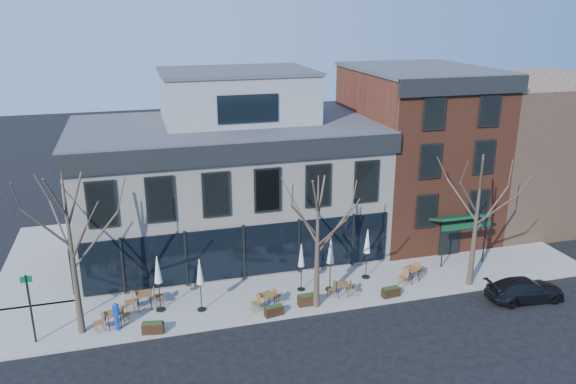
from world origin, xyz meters
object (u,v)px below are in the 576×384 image
object	(u,v)px
parked_sedan	(525,290)
call_box	(116,315)
cafe_set_0	(113,318)
umbrella_0	(158,273)

from	to	relation	value
parked_sedan	call_box	bearing A→B (deg)	87.28
call_box	cafe_set_0	distance (m)	0.48
call_box	umbrella_0	xyz separation A→B (m)	(2.10, 1.31, 1.34)
cafe_set_0	umbrella_0	bearing A→B (deg)	23.20
parked_sedan	umbrella_0	size ratio (longest dim) A/B	1.40
umbrella_0	call_box	bearing A→B (deg)	-148.10
cafe_set_0	umbrella_0	world-z (taller)	umbrella_0
call_box	parked_sedan	bearing A→B (deg)	-7.07
call_box	cafe_set_0	xyz separation A→B (m)	(-0.19, 0.33, -0.30)
call_box	cafe_set_0	world-z (taller)	call_box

